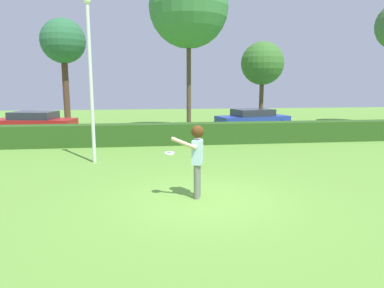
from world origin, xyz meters
name	(u,v)px	position (x,y,z in m)	size (l,w,h in m)	color
ground_plane	(204,199)	(0.00, 0.00, 0.00)	(60.00, 60.00, 0.00)	#659B3B
person	(197,153)	(-0.15, 0.16, 1.10)	(0.81, 0.54, 1.77)	slate
frisbee	(170,153)	(-0.79, 0.24, 1.10)	(0.25, 0.25, 0.05)	white
lamppost	(90,73)	(-3.16, 4.42, 3.07)	(0.24, 0.24, 5.52)	silver
hedge_row	(176,134)	(0.00, 7.82, 0.48)	(29.38, 0.90, 0.95)	#2C531C
parked_car_red	(34,122)	(-7.32, 11.80, 0.69)	(4.44, 2.43, 1.25)	#B21E1E
parked_car_blue	(253,119)	(4.89, 12.10, 0.69)	(4.48, 2.62, 1.25)	#263FA5
maple_tree	(262,64)	(5.99, 13.93, 3.96)	(2.69, 2.69, 5.33)	brown
willow_tree	(63,42)	(-6.46, 15.94, 5.30)	(2.81, 2.81, 6.80)	brown
birch_tree	(189,8)	(1.07, 11.88, 6.76)	(4.31, 4.31, 8.93)	brown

